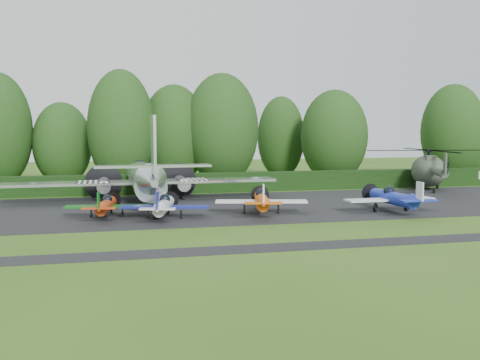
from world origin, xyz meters
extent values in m
plane|color=#2E5417|center=(0.00, 0.00, 0.00)|extent=(160.00, 160.00, 0.00)
cube|color=black|center=(0.00, 10.00, 0.00)|extent=(70.00, 18.00, 0.01)
cube|color=black|center=(0.00, -6.00, 0.00)|extent=(70.00, 2.00, 0.00)
cube|color=black|center=(0.00, 21.00, 0.00)|extent=(90.00, 1.60, 2.00)
cylinder|color=silver|center=(-6.97, 14.06, 2.11)|extent=(2.56, 13.34, 2.56)
cone|color=silver|center=(-6.97, 21.53, 2.11)|extent=(2.56, 1.67, 2.56)
cone|color=silver|center=(-6.97, 6.06, 2.67)|extent=(2.56, 3.34, 2.56)
sphere|color=black|center=(-6.97, 20.46, 2.67)|extent=(1.67, 1.67, 1.67)
cube|color=silver|center=(-6.97, 15.17, 1.78)|extent=(24.46, 2.67, 0.24)
cube|color=white|center=(-11.42, 15.17, 1.91)|extent=(2.89, 2.78, 0.06)
cube|color=white|center=(-2.52, 15.17, 1.91)|extent=(2.89, 2.78, 0.06)
cylinder|color=silver|center=(-10.53, 15.84, 1.50)|extent=(1.22, 3.56, 1.22)
cylinder|color=silver|center=(-3.41, 15.84, 1.50)|extent=(1.22, 3.56, 1.22)
cylinder|color=black|center=(-10.53, 18.34, 1.50)|extent=(3.56, 0.03, 3.56)
cylinder|color=black|center=(-3.41, 18.34, 1.50)|extent=(3.56, 0.03, 3.56)
cube|color=silver|center=(-6.97, 5.17, 3.89)|extent=(8.34, 1.56, 0.16)
cube|color=silver|center=(-6.97, 4.83, 5.45)|extent=(0.20, 2.45, 4.22)
cylinder|color=black|center=(-10.53, 15.39, 0.28)|extent=(0.28, 1.00, 1.00)
cylinder|color=black|center=(-3.41, 15.39, 0.28)|extent=(0.28, 1.00, 1.00)
cylinder|color=black|center=(-6.97, 4.72, 0.20)|extent=(0.20, 0.49, 0.49)
cylinder|color=#B23610|center=(-10.19, 6.23, 0.97)|extent=(0.85, 4.84, 0.85)
sphere|color=black|center=(-10.19, 6.76, 1.36)|extent=(0.74, 0.74, 0.74)
cube|color=#0D5D14|center=(-10.19, 6.67, 0.84)|extent=(6.16, 1.14, 0.12)
cube|color=#B23610|center=(-10.19, 3.32, 1.19)|extent=(2.29, 0.62, 0.09)
cube|color=#0D5D14|center=(-10.19, 3.24, 1.76)|extent=(0.09, 0.70, 1.14)
cylinder|color=black|center=(-10.19, 9.35, 0.97)|extent=(1.32, 0.02, 1.32)
cylinder|color=black|center=(-11.33, 6.49, 0.16)|extent=(0.12, 0.39, 0.39)
cylinder|color=black|center=(-9.04, 6.49, 0.16)|extent=(0.12, 0.39, 0.39)
cylinder|color=black|center=(-10.19, 8.52, 0.14)|extent=(0.11, 0.35, 0.35)
cylinder|color=silver|center=(-6.09, 4.74, 1.02)|extent=(0.89, 5.09, 0.89)
sphere|color=black|center=(-6.09, 5.30, 1.43)|extent=(0.78, 0.78, 0.78)
cube|color=navy|center=(-6.09, 5.21, 0.88)|extent=(6.48, 1.20, 0.13)
cube|color=silver|center=(-6.09, 1.69, 1.25)|extent=(2.41, 0.65, 0.09)
cube|color=navy|center=(-6.09, 1.60, 1.85)|extent=(0.09, 0.74, 1.20)
cylinder|color=black|center=(-6.09, 8.03, 1.02)|extent=(1.39, 0.02, 1.39)
cylinder|color=black|center=(-7.29, 5.02, 0.17)|extent=(0.13, 0.41, 0.41)
cylinder|color=black|center=(-4.88, 5.02, 0.17)|extent=(0.13, 0.41, 0.41)
cylinder|color=black|center=(-6.09, 7.15, 0.15)|extent=(0.11, 0.37, 0.37)
cylinder|color=#E85A0D|center=(1.43, 5.36, 1.12)|extent=(0.97, 5.58, 0.97)
sphere|color=black|center=(1.43, 5.97, 1.57)|extent=(0.85, 0.85, 0.85)
cube|color=white|center=(1.43, 5.87, 0.96)|extent=(7.10, 1.32, 0.14)
cube|color=#E85A0D|center=(1.43, 2.01, 1.37)|extent=(2.64, 0.71, 0.10)
cube|color=white|center=(1.43, 1.91, 2.03)|extent=(0.10, 0.81, 1.32)
cylinder|color=black|center=(1.43, 8.96, 1.12)|extent=(1.52, 0.02, 1.52)
cylinder|color=black|center=(0.11, 5.67, 0.18)|extent=(0.14, 0.45, 0.45)
cylinder|color=black|center=(2.75, 5.67, 0.18)|extent=(0.14, 0.45, 0.45)
cylinder|color=black|center=(1.43, 8.00, 0.16)|extent=(0.12, 0.41, 0.41)
cylinder|color=#1C2DAB|center=(11.75, 3.92, 1.16)|extent=(1.01, 5.80, 1.01)
sphere|color=black|center=(11.75, 4.55, 1.63)|extent=(0.89, 0.89, 0.89)
cube|color=silver|center=(11.75, 4.44, 1.00)|extent=(7.38, 1.37, 0.15)
cube|color=#1C2DAB|center=(11.75, 0.44, 1.42)|extent=(2.74, 0.74, 0.11)
cube|color=silver|center=(11.75, 0.33, 2.11)|extent=(0.11, 0.84, 1.37)
cylinder|color=black|center=(11.75, 7.66, 1.16)|extent=(1.58, 0.02, 1.58)
cylinder|color=black|center=(10.38, 4.23, 0.19)|extent=(0.15, 0.46, 0.46)
cylinder|color=black|center=(13.12, 4.23, 0.19)|extent=(0.15, 0.46, 0.46)
cylinder|color=black|center=(11.75, 6.66, 0.17)|extent=(0.13, 0.42, 0.42)
ellipsoid|color=#333E2F|center=(23.66, 17.91, 2.06)|extent=(3.57, 6.55, 3.42)
cylinder|color=#333E2F|center=(23.66, 12.76, 2.40)|extent=(0.80, 6.87, 0.80)
cylinder|color=black|center=(23.66, 17.91, 3.78)|extent=(0.34, 0.34, 0.92)
cylinder|color=black|center=(23.66, 17.91, 4.29)|extent=(0.80, 0.80, 0.29)
cylinder|color=black|center=(23.66, 17.91, 4.29)|extent=(13.74, 13.74, 0.07)
cube|color=#333E2F|center=(23.66, 17.00, 3.38)|extent=(1.03, 2.29, 0.80)
ellipsoid|color=black|center=(23.66, 19.74, 2.17)|extent=(2.17, 2.17, 1.96)
cylinder|color=black|center=(22.52, 18.83, 0.34)|extent=(0.21, 0.64, 0.64)
cylinder|color=black|center=(24.81, 18.83, 0.34)|extent=(0.21, 0.64, 0.64)
cylinder|color=black|center=(23.66, 14.25, 0.29)|extent=(0.18, 0.55, 0.55)
cylinder|color=#3F3326|center=(29.38, 20.50, 0.57)|extent=(0.11, 0.11, 1.14)
cube|color=beige|center=(30.80, 20.50, 1.24)|extent=(3.05, 0.08, 0.95)
cylinder|color=black|center=(16.78, 27.71, 1.87)|extent=(0.70, 0.70, 3.74)
ellipsoid|color=#143511|center=(16.78, 27.71, 5.71)|extent=(8.19, 8.19, 11.42)
cylinder|color=black|center=(-15.55, 31.75, 1.59)|extent=(0.70, 0.70, 3.18)
ellipsoid|color=#143511|center=(-15.55, 31.75, 4.87)|extent=(6.77, 6.77, 9.73)
cylinder|color=black|center=(-8.81, 27.03, 2.16)|extent=(0.70, 0.70, 4.31)
ellipsoid|color=#143511|center=(-8.81, 27.03, 6.59)|extent=(7.39, 7.39, 13.18)
cylinder|color=black|center=(33.87, 28.60, 2.04)|extent=(0.70, 0.70, 4.09)
ellipsoid|color=#143511|center=(33.87, 28.60, 6.25)|extent=(8.15, 8.15, 12.49)
cylinder|color=black|center=(2.71, 27.77, 2.14)|extent=(0.70, 0.70, 4.29)
ellipsoid|color=#143511|center=(2.71, 27.77, 6.55)|extent=(8.57, 8.57, 13.10)
cylinder|color=black|center=(12.14, 34.78, 1.79)|extent=(0.70, 0.70, 3.59)
ellipsoid|color=#143511|center=(12.14, 34.78, 5.48)|extent=(6.28, 6.28, 10.96)
cylinder|color=black|center=(-22.33, 31.17, 2.13)|extent=(0.70, 0.70, 4.25)
cylinder|color=black|center=(38.00, 31.93, 1.51)|extent=(0.70, 0.70, 3.01)
ellipsoid|color=#143511|center=(38.00, 31.93, 4.61)|extent=(6.80, 6.80, 9.21)
cylinder|color=black|center=(-2.69, 29.52, 1.94)|extent=(0.70, 0.70, 3.87)
ellipsoid|color=#143511|center=(-2.69, 29.52, 5.91)|extent=(7.80, 7.80, 11.83)
camera|label=1|loc=(-9.33, -33.91, 6.54)|focal=40.00mm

